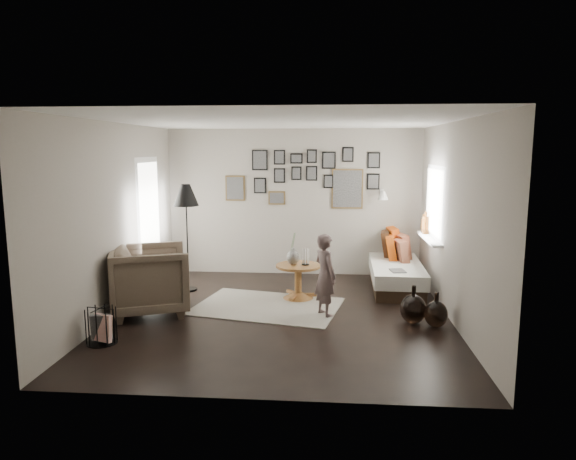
# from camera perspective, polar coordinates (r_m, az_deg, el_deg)

# --- Properties ---
(ground) EXTENTS (4.80, 4.80, 0.00)m
(ground) POSITION_cam_1_polar(r_m,az_deg,el_deg) (7.10, -0.73, -9.43)
(ground) COLOR black
(ground) RESTS_ON ground
(wall_back) EXTENTS (4.50, 0.00, 4.50)m
(wall_back) POSITION_cam_1_polar(r_m,az_deg,el_deg) (9.18, 0.63, 3.08)
(wall_back) COLOR gray
(wall_back) RESTS_ON ground
(wall_front) EXTENTS (4.50, 0.00, 4.50)m
(wall_front) POSITION_cam_1_polar(r_m,az_deg,el_deg) (4.45, -3.60, -3.25)
(wall_front) COLOR gray
(wall_front) RESTS_ON ground
(wall_left) EXTENTS (0.00, 4.80, 4.80)m
(wall_left) POSITION_cam_1_polar(r_m,az_deg,el_deg) (7.36, -18.49, 1.15)
(wall_left) COLOR gray
(wall_left) RESTS_ON ground
(wall_right) EXTENTS (0.00, 4.80, 4.80)m
(wall_right) POSITION_cam_1_polar(r_m,az_deg,el_deg) (6.97, 18.01, 0.76)
(wall_right) COLOR gray
(wall_right) RESTS_ON ground
(ceiling) EXTENTS (4.80, 4.80, 0.00)m
(ceiling) POSITION_cam_1_polar(r_m,az_deg,el_deg) (6.75, -0.78, 12.02)
(ceiling) COLOR white
(ceiling) RESTS_ON wall_back
(door_left) EXTENTS (0.00, 2.14, 2.14)m
(door_left) POSITION_cam_1_polar(r_m,az_deg,el_deg) (8.49, -15.17, 0.59)
(door_left) COLOR white
(door_left) RESTS_ON wall_left
(window_right) EXTENTS (0.15, 1.32, 1.30)m
(window_right) POSITION_cam_1_polar(r_m,az_deg,el_deg) (8.30, 15.26, -0.42)
(window_right) COLOR white
(window_right) RESTS_ON wall_right
(gallery_wall) EXTENTS (2.74, 0.03, 1.08)m
(gallery_wall) POSITION_cam_1_polar(r_m,az_deg,el_deg) (9.11, 2.44, 5.83)
(gallery_wall) COLOR brown
(gallery_wall) RESTS_ON wall_back
(wall_sconce) EXTENTS (0.18, 0.36, 0.16)m
(wall_sconce) POSITION_cam_1_polar(r_m,az_deg,el_deg) (8.92, 10.51, 3.81)
(wall_sconce) COLOR white
(wall_sconce) RESTS_ON wall_back
(rug) EXTENTS (2.25, 1.79, 0.01)m
(rug) POSITION_cam_1_polar(r_m,az_deg,el_deg) (7.46, -2.30, -8.46)
(rug) COLOR silver
(rug) RESTS_ON ground
(pedestal_table) EXTENTS (0.67, 0.67, 0.53)m
(pedestal_table) POSITION_cam_1_polar(r_m,az_deg,el_deg) (7.78, 1.13, -5.91)
(pedestal_table) COLOR brown
(pedestal_table) RESTS_ON ground
(vase) EXTENTS (0.19, 0.19, 0.48)m
(vase) POSITION_cam_1_polar(r_m,az_deg,el_deg) (7.70, 0.56, -2.76)
(vase) COLOR black
(vase) RESTS_ON pedestal_table
(candles) EXTENTS (0.12, 0.12, 0.25)m
(candles) POSITION_cam_1_polar(r_m,az_deg,el_deg) (7.68, 1.96, -3.01)
(candles) COLOR black
(candles) RESTS_ON pedestal_table
(daybed) EXTENTS (0.85, 1.91, 0.90)m
(daybed) POSITION_cam_1_polar(r_m,az_deg,el_deg) (8.61, 11.86, -4.37)
(daybed) COLOR black
(daybed) RESTS_ON ground
(magazine_on_daybed) EXTENTS (0.24, 0.30, 0.01)m
(magazine_on_daybed) POSITION_cam_1_polar(r_m,az_deg,el_deg) (7.96, 12.10, -4.45)
(magazine_on_daybed) COLOR black
(magazine_on_daybed) RESTS_ON daybed
(armchair) EXTENTS (1.32, 1.30, 0.94)m
(armchair) POSITION_cam_1_polar(r_m,az_deg,el_deg) (7.33, -15.07, -5.34)
(armchair) COLOR brown
(armchair) RESTS_ON ground
(armchair_cushion) EXTENTS (0.54, 0.55, 0.19)m
(armchair_cushion) POSITION_cam_1_polar(r_m,az_deg,el_deg) (7.37, -14.72, -5.17)
(armchair_cushion) COLOR white
(armchair_cushion) RESTS_ON armchair
(floor_lamp) EXTENTS (0.40, 0.40, 1.71)m
(floor_lamp) POSITION_cam_1_polar(r_m,az_deg,el_deg) (8.18, -11.27, 3.39)
(floor_lamp) COLOR black
(floor_lamp) RESTS_ON ground
(magazine_basket) EXTENTS (0.39, 0.39, 0.42)m
(magazine_basket) POSITION_cam_1_polar(r_m,az_deg,el_deg) (6.44, -20.03, -9.98)
(magazine_basket) COLOR black
(magazine_basket) RESTS_ON ground
(demijohn_large) EXTENTS (0.34, 0.34, 0.51)m
(demijohn_large) POSITION_cam_1_polar(r_m,az_deg,el_deg) (6.91, 13.73, -8.51)
(demijohn_large) COLOR black
(demijohn_large) RESTS_ON ground
(demijohn_small) EXTENTS (0.30, 0.30, 0.46)m
(demijohn_small) POSITION_cam_1_polar(r_m,az_deg,el_deg) (6.85, 16.11, -8.95)
(demijohn_small) COLOR black
(demijohn_small) RESTS_ON ground
(child) EXTENTS (0.45, 0.49, 1.13)m
(child) POSITION_cam_1_polar(r_m,az_deg,el_deg) (6.95, 4.15, -5.02)
(child) COLOR brown
(child) RESTS_ON ground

